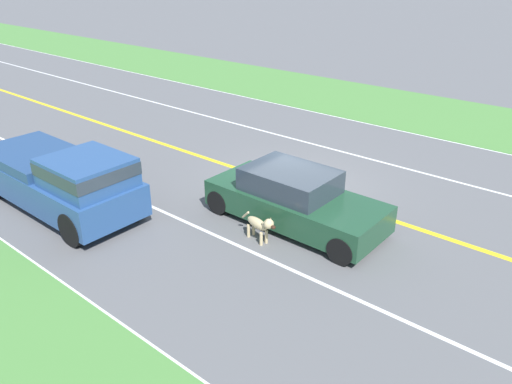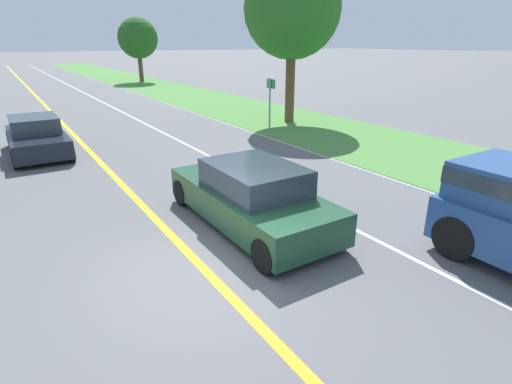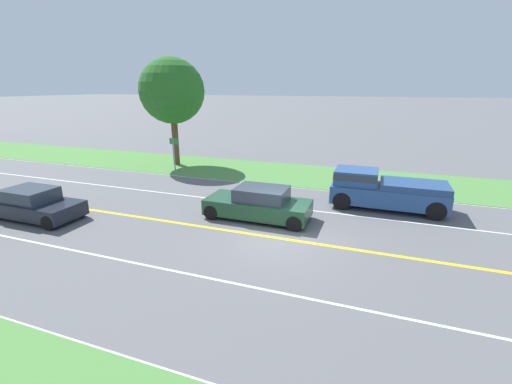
{
  "view_description": "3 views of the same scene",
  "coord_description": "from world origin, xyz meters",
  "px_view_note": "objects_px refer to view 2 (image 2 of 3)",
  "views": [
    {
      "loc": [
        10.97,
        7.77,
        6.2
      ],
      "look_at": [
        2.35,
        0.56,
        0.86
      ],
      "focal_mm": 35.0,
      "sensor_mm": 36.0,
      "label": 1
    },
    {
      "loc": [
        -2.58,
        -5.65,
        3.85
      ],
      "look_at": [
        1.7,
        1.04,
        0.86
      ],
      "focal_mm": 28.0,
      "sensor_mm": 36.0,
      "label": 2
    },
    {
      "loc": [
        -11.66,
        -3.46,
        5.61
      ],
      "look_at": [
        1.78,
        1.44,
        1.19
      ],
      "focal_mm": 24.0,
      "sensor_mm": 36.0,
      "label": 3
    }
  ],
  "objects_px": {
    "oncoming_car": "(37,137)",
    "roadside_tree_right_far": "(138,38)",
    "dog": "(298,194)",
    "street_sign": "(270,98)",
    "roadside_tree_right_near": "(292,9)",
    "ego_car": "(251,197)"
  },
  "relations": [
    {
      "from": "roadside_tree_right_near",
      "to": "roadside_tree_right_far",
      "type": "distance_m",
      "value": 25.75
    },
    {
      "from": "roadside_tree_right_far",
      "to": "dog",
      "type": "bearing_deg",
      "value": -101.84
    },
    {
      "from": "roadside_tree_right_near",
      "to": "street_sign",
      "type": "relative_size",
      "value": 3.24
    },
    {
      "from": "roadside_tree_right_near",
      "to": "roadside_tree_right_far",
      "type": "xyz_separation_m",
      "value": [
        0.49,
        25.72,
        -1.08
      ]
    },
    {
      "from": "dog",
      "to": "ego_car",
      "type": "bearing_deg",
      "value": -170.21
    },
    {
      "from": "dog",
      "to": "roadside_tree_right_far",
      "type": "distance_m",
      "value": 36.15
    },
    {
      "from": "oncoming_car",
      "to": "roadside_tree_right_far",
      "type": "height_order",
      "value": "roadside_tree_right_far"
    },
    {
      "from": "ego_car",
      "to": "street_sign",
      "type": "distance_m",
      "value": 10.36
    },
    {
      "from": "oncoming_car",
      "to": "roadside_tree_right_far",
      "type": "relative_size",
      "value": 0.69
    },
    {
      "from": "ego_car",
      "to": "roadside_tree_right_far",
      "type": "xyz_separation_m",
      "value": [
        8.66,
        35.14,
        3.55
      ]
    },
    {
      "from": "oncoming_car",
      "to": "roadside_tree_right_far",
      "type": "bearing_deg",
      "value": -114.99
    },
    {
      "from": "dog",
      "to": "oncoming_car",
      "type": "distance_m",
      "value": 10.5
    },
    {
      "from": "oncoming_car",
      "to": "roadside_tree_right_far",
      "type": "distance_m",
      "value": 28.65
    },
    {
      "from": "ego_car",
      "to": "oncoming_car",
      "type": "height_order",
      "value": "ego_car"
    },
    {
      "from": "dog",
      "to": "roadside_tree_right_near",
      "type": "relative_size",
      "value": 0.16
    },
    {
      "from": "roadside_tree_right_near",
      "to": "dog",
      "type": "bearing_deg",
      "value": -126.05
    },
    {
      "from": "ego_car",
      "to": "roadside_tree_right_near",
      "type": "relative_size",
      "value": 0.6
    },
    {
      "from": "ego_car",
      "to": "dog",
      "type": "height_order",
      "value": "ego_car"
    },
    {
      "from": "oncoming_car",
      "to": "roadside_tree_right_far",
      "type": "xyz_separation_m",
      "value": [
        12.01,
        25.76,
        3.59
      ]
    },
    {
      "from": "street_sign",
      "to": "dog",
      "type": "bearing_deg",
      "value": -120.5
    },
    {
      "from": "ego_car",
      "to": "dog",
      "type": "bearing_deg",
      "value": -2.05
    },
    {
      "from": "dog",
      "to": "oncoming_car",
      "type": "bearing_deg",
      "value": 128.02
    }
  ]
}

